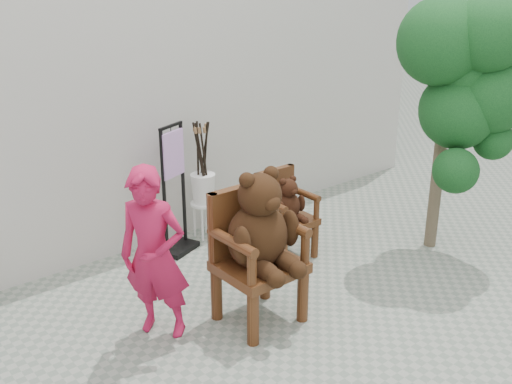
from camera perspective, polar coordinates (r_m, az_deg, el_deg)
ground_plane at (r=5.60m, az=5.31°, el=-13.36°), size 60.00×60.00×0.00m
back_wall at (r=7.35m, az=-11.66°, el=7.44°), size 9.00×1.00×3.00m
chair_big at (r=5.40m, az=0.21°, el=-4.25°), size 0.72×0.79×1.49m
chair_small at (r=6.73m, az=2.76°, el=-1.49°), size 0.57×0.52×1.00m
person at (r=5.18m, az=-9.64°, el=-6.03°), size 0.68×0.72×1.65m
display_stand at (r=6.91m, az=-7.74°, el=-1.13°), size 0.55×0.49×1.51m
stool_bucket at (r=7.20m, az=-5.06°, el=0.39°), size 0.32×0.32×1.45m
tree at (r=6.81m, az=19.33°, el=10.24°), size 1.31×1.29×2.89m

